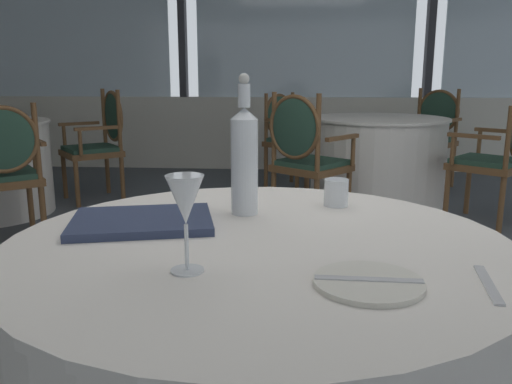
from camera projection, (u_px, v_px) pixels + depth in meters
ground_plane at (312, 344)px, 2.23m from camera, size 14.61×14.61×0.00m
window_wall_far at (304, 78)px, 6.10m from camera, size 9.02×0.14×2.65m
side_plate at (368, 282)px, 0.94m from camera, size 0.20×0.20×0.01m
butter_knife at (369, 280)px, 0.94m from camera, size 0.19×0.02×0.00m
dinner_fork at (488, 284)px, 0.94m from camera, size 0.04×0.18×0.00m
water_bottle at (244, 158)px, 1.39m from camera, size 0.07×0.07×0.37m
wine_glass at (185, 203)px, 0.97m from camera, size 0.07×0.07×0.19m
water_tumbler at (336, 192)px, 1.49m from camera, size 0.07×0.07×0.08m
menu_book at (142, 221)px, 1.31m from camera, size 0.39×0.32×0.02m
dining_chair_0_1 at (2, 164)px, 3.43m from camera, size 0.66×0.65×0.94m
dining_chair_0_2 at (101, 137)px, 4.73m from camera, size 0.65×0.66×0.98m
background_table_1 at (377, 161)px, 4.59m from camera, size 1.18×1.18×0.75m
dining_chair_1_0 at (288, 132)px, 5.23m from camera, size 0.65×0.66×0.93m
dining_chair_1_1 at (304, 151)px, 3.83m from camera, size 0.66×0.65×0.99m
dining_chair_1_2 at (499, 154)px, 3.88m from camera, size 0.65×0.66×0.91m
dining_chair_1_3 at (432, 130)px, 5.27m from camera, size 0.66×0.65×0.97m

